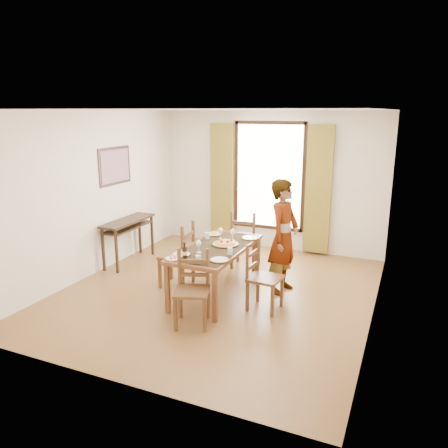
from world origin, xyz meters
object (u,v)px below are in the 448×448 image
at_px(console_table, 128,226).
at_px(pasta_platter, 225,242).
at_px(man, 284,237).
at_px(dining_table, 216,251).

bearing_deg(console_table, pasta_platter, -14.90).
bearing_deg(pasta_platter, man, 28.49).
height_order(console_table, pasta_platter, pasta_platter).
distance_m(dining_table, man, 1.03).
xyz_separation_m(dining_table, man, (0.86, 0.54, 0.18)).
distance_m(dining_table, pasta_platter, 0.19).
relative_size(console_table, man, 0.70).
relative_size(dining_table, pasta_platter, 4.42).
bearing_deg(pasta_platter, console_table, 165.10).
bearing_deg(console_table, man, -3.00).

